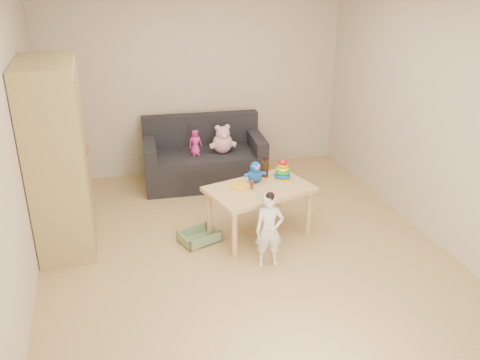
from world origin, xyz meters
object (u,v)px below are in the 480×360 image
object	(u,v)px
wardrobe	(58,157)
toddler	(269,231)
play_table	(259,211)
sofa	(205,168)

from	to	relation	value
wardrobe	toddler	xyz separation A→B (m)	(1.89, -0.99, -0.59)
play_table	wardrobe	bearing A→B (deg)	168.51
wardrobe	toddler	world-z (taller)	wardrobe
sofa	play_table	xyz separation A→B (m)	(0.28, -1.51, 0.06)
wardrobe	toddler	bearing A→B (deg)	-27.57
sofa	toddler	xyz separation A→B (m)	(0.19, -2.10, 0.15)
wardrobe	play_table	world-z (taller)	wardrobe
wardrobe	toddler	distance (m)	2.21
wardrobe	sofa	size ratio (longest dim) A/B	1.23
wardrobe	play_table	bearing A→B (deg)	-11.49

